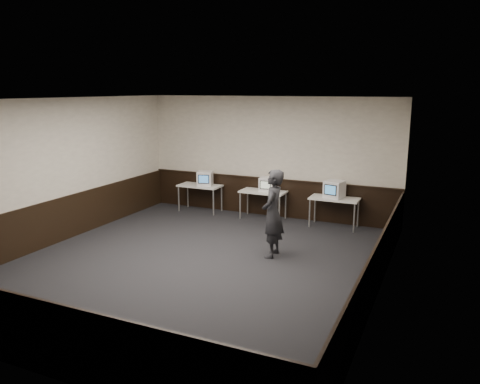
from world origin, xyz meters
The scene contains 18 objects.
floor centered at (0.00, 0.00, 0.00)m, with size 8.00×8.00×0.00m, color black.
ceiling centered at (0.00, 0.00, 3.20)m, with size 8.00×8.00×0.00m, color white.
back_wall centered at (0.00, 4.00, 1.60)m, with size 7.00×7.00×0.00m, color beige.
front_wall centered at (0.00, -4.00, 1.60)m, with size 7.00×7.00×0.00m, color beige.
left_wall centered at (-3.50, 0.00, 1.60)m, with size 8.00×8.00×0.00m, color beige.
right_wall centered at (3.50, 0.00, 1.60)m, with size 8.00×8.00×0.00m, color beige.
wainscot_back centered at (0.00, 3.98, 0.50)m, with size 6.98×0.04×1.00m, color black.
wainscot_front centered at (0.00, -3.98, 0.50)m, with size 6.98×0.04×1.00m, color black.
wainscot_left centered at (-3.48, 0.00, 0.50)m, with size 0.04×7.98×1.00m, color black.
wainscot_right centered at (3.48, 0.00, 0.50)m, with size 0.04×7.98×1.00m, color black.
wainscot_rail centered at (0.00, 3.96, 1.02)m, with size 6.98×0.06×0.04m, color black.
desk_left centered at (-1.90, 3.60, 0.68)m, with size 1.20×0.60×0.75m.
desk_center centered at (0.00, 3.60, 0.68)m, with size 1.20×0.60×0.75m.
desk_right centered at (1.90, 3.60, 0.68)m, with size 1.20×0.60×0.75m.
emac_left centered at (-1.73, 3.59, 0.95)m, with size 0.52×0.53×0.41m.
emac_center centered at (0.09, 3.63, 0.93)m, with size 0.43×0.44×0.37m.
emac_right centered at (1.89, 3.61, 0.96)m, with size 0.51×0.53×0.43m.
person centered at (1.23, 1.03, 0.91)m, with size 0.66×0.43×1.81m, color #222227.
Camera 1 is at (4.40, -7.61, 3.40)m, focal length 35.00 mm.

